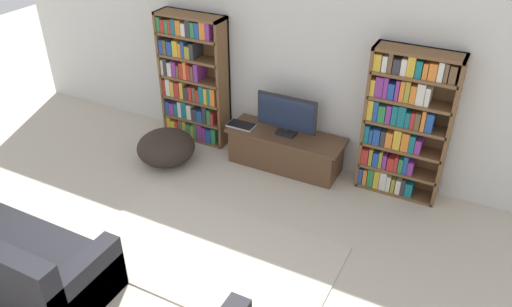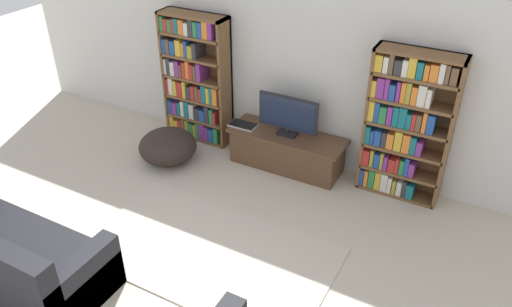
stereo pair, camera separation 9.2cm
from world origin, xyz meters
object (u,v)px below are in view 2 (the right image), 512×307
Objects in this scene: bookshelf_right at (404,124)px; beanbag_ottoman at (168,146)px; tv_stand at (287,150)px; couch_left_sectional at (12,259)px; bookshelf_left at (195,80)px; laptop at (243,125)px; television at (288,115)px.

beanbag_ottoman is (-2.77, -0.73, -0.69)m from bookshelf_right.
couch_left_sectional is (-1.39, -3.00, 0.04)m from tv_stand.
bookshelf_left is 4.94× the size of laptop.
couch_left_sectional is at bearing -114.79° from tv_stand.
bookshelf_right reaches higher than laptop.
laptop is 3.04m from couch_left_sectional.
couch_left_sectional reaches higher than beanbag_ottoman.
bookshelf_right is at bearing 5.52° from tv_stand.
bookshelf_right is 1.51m from tv_stand.
tv_stand is at bearing 65.21° from couch_left_sectional.
bookshelf_right reaches higher than television.
bookshelf_right is at bearing 5.93° from laptop.
beanbag_ottoman is (-0.03, 2.40, -0.06)m from couch_left_sectional.
television is 2.17× the size of laptop.
bookshelf_left is 2.35× the size of beanbag_ottoman.
couch_left_sectional is at bearing -105.14° from laptop.
tv_stand is 1.99× the size of beanbag_ottoman.
television is (-1.35, -0.13, -0.16)m from bookshelf_right.
bookshelf_left reaches higher than television.
bookshelf_left is 1.00× the size of bookshelf_right.
couch_left_sectional is at bearing -114.79° from television.
bookshelf_right is 1.37m from television.
tv_stand is 0.50m from television.
tv_stand is 1.54m from beanbag_ottoman.
tv_stand is (1.43, -0.13, -0.62)m from bookshelf_left.
television reaches higher than beanbag_ottoman.
tv_stand is (-1.35, -0.13, -0.66)m from bookshelf_right.
bookshelf_right reaches higher than couch_left_sectional.
tv_stand is 4.17× the size of laptop.
laptop is 0.48× the size of beanbag_ottoman.
couch_left_sectional is (0.05, -3.13, -0.58)m from bookshelf_left.
television is (1.43, -0.13, -0.11)m from bookshelf_left.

